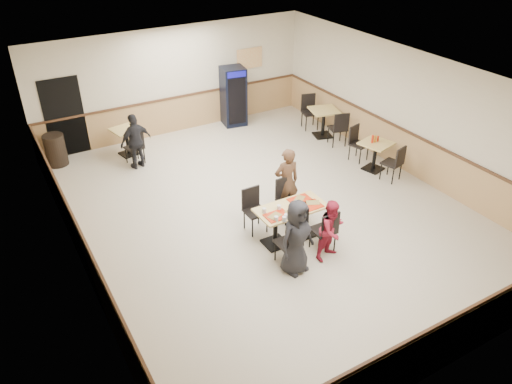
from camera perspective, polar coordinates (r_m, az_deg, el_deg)
ground at (r=11.10m, az=1.18°, el=-2.02°), size 10.00×10.00×0.00m
room_shell at (r=13.55m, az=2.06°, el=7.22°), size 10.00×10.00×10.00m
main_table at (r=9.94m, az=3.98°, el=-2.98°), size 1.41×0.71×0.76m
main_chairs at (r=9.93m, az=3.73°, el=-3.18°), size 1.25×1.66×0.96m
diner_woman_left at (r=9.02m, az=4.65°, el=-5.18°), size 0.81×0.60×1.49m
diner_woman_right at (r=9.50m, az=8.66°, el=-4.28°), size 0.70×0.60×1.24m
diner_man_opposite at (r=10.62m, az=3.50°, el=1.17°), size 0.61×0.45×1.55m
lone_diner at (r=12.86m, az=-13.56°, el=5.66°), size 0.90×0.54×1.44m
tabletop_clutter at (r=9.74m, az=4.17°, el=-1.84°), size 1.24×0.67×0.12m
side_table_near at (r=12.83m, az=13.47°, el=4.50°), size 0.86×0.86×0.75m
side_table_near_chair_south at (r=12.47m, az=15.27°, el=3.30°), size 0.54×0.54×0.95m
side_table_near_chair_north at (r=13.23m, az=11.73°, el=5.44°), size 0.54×0.54×0.95m
side_table_far at (r=14.43m, az=7.73°, el=8.31°), size 0.93×0.93×0.81m
side_table_far_chair_south at (r=13.98m, az=9.32°, el=7.29°), size 0.58×0.58×1.02m
side_table_far_chair_north at (r=14.91m, az=6.22°, el=9.08°), size 0.58×0.58×1.02m
condiment_caddy at (r=12.70m, az=13.40°, el=5.92°), size 0.23×0.06×0.20m
back_table at (r=13.69m, az=-14.55°, el=6.05°), size 0.82×0.82×0.74m
back_table_chair_lone at (r=13.18m, az=-13.77°, el=5.04°), size 0.51×0.51×0.93m
pepsi_cooler at (r=15.02m, az=-2.59°, el=10.87°), size 0.75×0.76×1.74m
trash_bin at (r=13.75m, az=-21.93°, el=4.48°), size 0.52×0.52×0.82m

